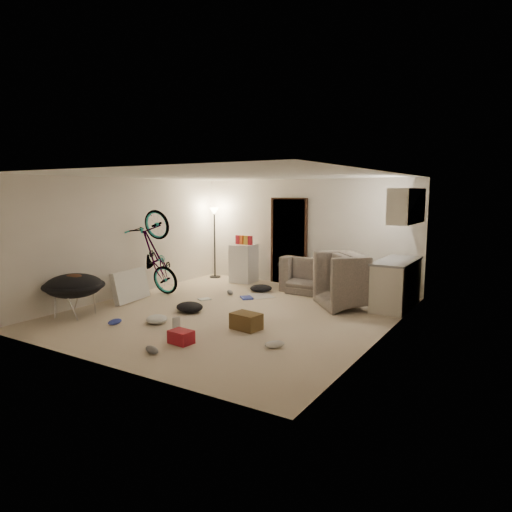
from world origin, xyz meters
The scene contains 39 objects.
floor centered at (0.00, 0.00, -0.01)m, with size 5.50×6.00×0.02m, color beige.
ceiling centered at (0.00, 0.00, 2.51)m, with size 5.50×6.00×0.02m, color white.
wall_back centered at (0.00, 3.01, 1.25)m, with size 5.50×0.02×2.50m, color white.
wall_front centered at (0.00, -3.01, 1.25)m, with size 5.50×0.02×2.50m, color white.
wall_left centered at (-2.76, 0.00, 1.25)m, with size 0.02×6.00×2.50m, color white.
wall_right centered at (2.76, 0.00, 1.25)m, with size 0.02×6.00×2.50m, color white.
doorway centered at (-0.40, 2.97, 1.02)m, with size 0.85×0.10×2.04m, color black.
door_trim centered at (-0.40, 2.94, 1.02)m, with size 0.97×0.04×2.10m, color #371F13.
floor_lamp centered at (-2.40, 2.65, 1.31)m, with size 0.28×0.28×1.81m.
kitchen_counter centered at (2.43, 2.00, 0.44)m, with size 0.60×1.50×0.88m, color silver.
counter_top centered at (2.43, 2.00, 0.90)m, with size 0.64×1.54×0.04m, color gray.
kitchen_uppers centered at (2.56, 2.00, 1.95)m, with size 0.38×1.40×0.65m, color silver.
sofa centered at (0.82, 2.45, 0.29)m, with size 1.99×0.78×0.58m, color #333A34.
armchair centered at (1.80, 1.71, 0.38)m, with size 1.18×1.03×0.77m, color #333A34.
bicycle centered at (-2.30, 0.39, 0.49)m, with size 0.65×1.87×0.98m, color black.
book_asset centered at (-0.25, -1.38, 0.01)m, with size 0.15×0.20×0.02m, color #A41824.
mini_fridge centered at (-1.44, 2.55, 0.47)m, with size 0.55×0.55×0.93m, color white.
snack_box_0 centered at (-1.61, 2.55, 1.00)m, with size 0.10×0.07×0.30m, color #A41824.
snack_box_1 centered at (-1.49, 2.55, 1.00)m, with size 0.10×0.07×0.30m, color #CD5219.
snack_box_2 centered at (-1.37, 2.55, 1.00)m, with size 0.10×0.07×0.30m, color gold.
snack_box_3 centered at (-1.25, 2.55, 1.00)m, with size 0.10×0.07×0.30m, color #A41824.
saucer_chair centered at (-2.30, -1.67, 0.45)m, with size 1.07×1.07×0.76m.
hoodie centered at (-2.25, -1.70, 0.66)m, with size 0.48×0.40×0.22m, color #4A2919.
sofa_drape centered at (-0.13, 2.45, 0.54)m, with size 0.56×0.46×0.28m, color black.
tv_box centered at (-2.30, -0.35, 0.32)m, with size 0.12×0.97×0.64m, color silver.
drink_case_a centered at (0.75, -0.73, 0.13)m, with size 0.46×0.33×0.26m, color brown.
drink_case_b centered at (0.31, -1.82, 0.10)m, with size 0.34×0.25×0.20m, color #A41824.
juicer centered at (0.70, -0.44, 0.10)m, with size 0.17×0.17×0.24m.
newspaper centered at (-0.28, 1.45, 0.00)m, with size 0.44×0.58×0.01m, color beige.
book_blue centered at (-0.41, 1.08, 0.02)m, with size 0.22×0.31×0.03m, color #2C3BA1.
book_white centered at (-1.09, 0.53, 0.01)m, with size 0.19×0.24×0.02m, color silver.
shoe_0 centered at (0.11, 2.55, 0.04)m, with size 0.24×0.10×0.09m, color #2C3BA1.
shoe_1 centered at (-0.92, 1.21, 0.05)m, with size 0.26×0.11×0.10m, color slate.
shoe_2 centered at (-1.27, -1.67, 0.05)m, with size 0.26×0.11×0.10m, color #2C3BA1.
shoe_3 centered at (0.25, -2.36, 0.05)m, with size 0.28×0.11×0.10m, color slate.
shoe_4 centered at (1.58, -1.28, 0.05)m, with size 0.29×0.12×0.11m, color white.
clothes_lump_a centered at (-0.74, -0.36, 0.09)m, with size 0.54×0.47×0.17m, color black.
clothes_lump_b centered at (-0.50, 1.81, 0.08)m, with size 0.50×0.43×0.15m, color black.
clothes_lump_c centered at (-0.74, -1.23, 0.06)m, with size 0.42×0.36×0.13m, color silver.
Camera 1 is at (4.63, -6.75, 2.21)m, focal length 32.00 mm.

